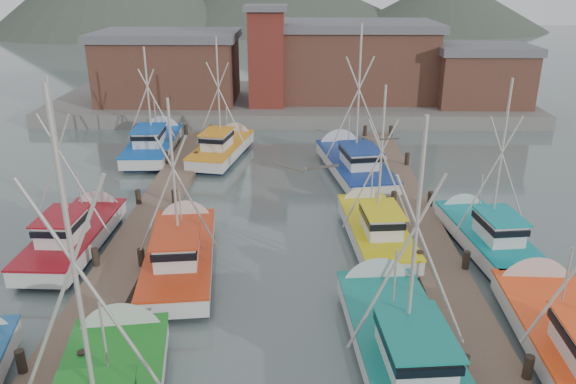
{
  "coord_description": "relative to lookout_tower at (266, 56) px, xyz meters",
  "views": [
    {
      "loc": [
        0.73,
        -16.43,
        12.3
      ],
      "look_at": [
        0.3,
        8.26,
        2.6
      ],
      "focal_mm": 35.0,
      "sensor_mm": 36.0,
      "label": 1
    }
  ],
  "objects": [
    {
      "name": "ground",
      "position": [
        2.0,
        -33.0,
        -5.55
      ],
      "size": [
        260.0,
        260.0,
        0.0
      ],
      "primitive_type": "plane",
      "color": "#536360",
      "rests_on": "ground"
    },
    {
      "name": "dock_left",
      "position": [
        -5.0,
        -28.96,
        -5.34
      ],
      "size": [
        2.3,
        46.0,
        1.5
      ],
      "color": "brown",
      "rests_on": "ground"
    },
    {
      "name": "dock_right",
      "position": [
        9.0,
        -28.96,
        -5.34
      ],
      "size": [
        2.3,
        46.0,
        1.5
      ],
      "color": "brown",
      "rests_on": "ground"
    },
    {
      "name": "quay",
      "position": [
        2.0,
        4.0,
        -4.95
      ],
      "size": [
        44.0,
        16.0,
        1.2
      ],
      "primitive_type": "cube",
      "color": "slate",
      "rests_on": "ground"
    },
    {
      "name": "shed_left",
      "position": [
        -9.0,
        2.0,
        -1.21
      ],
      "size": [
        12.72,
        8.48,
        6.2
      ],
      "color": "brown",
      "rests_on": "quay"
    },
    {
      "name": "shed_center",
      "position": [
        8.0,
        4.0,
        -0.86
      ],
      "size": [
        14.84,
        9.54,
        6.9
      ],
      "color": "brown",
      "rests_on": "quay"
    },
    {
      "name": "shed_right",
      "position": [
        19.0,
        1.0,
        -1.71
      ],
      "size": [
        8.48,
        6.36,
        5.2
      ],
      "color": "brown",
      "rests_on": "quay"
    },
    {
      "name": "lookout_tower",
      "position": [
        0.0,
        0.0,
        0.0
      ],
      "size": [
        3.6,
        3.6,
        8.5
      ],
      "color": "maroon",
      "rests_on": "quay"
    },
    {
      "name": "distant_hills",
      "position": [
        -10.76,
        89.59,
        -5.55
      ],
      "size": [
        175.0,
        140.0,
        42.0
      ],
      "color": "#40493D",
      "rests_on": "ground"
    },
    {
      "name": "boat_5",
      "position": [
        6.22,
        -33.52,
        -4.87
      ],
      "size": [
        3.88,
        9.96,
        9.54
      ],
      "rotation": [
        0.0,
        0.0,
        0.09
      ],
      "color": "#101E37",
      "rests_on": "ground"
    },
    {
      "name": "boat_7",
      "position": [
        12.01,
        -33.4,
        -4.87
      ],
      "size": [
        3.93,
        9.85,
        9.56
      ],
      "rotation": [
        0.0,
        0.0,
        -0.04
      ],
      "color": "#101E37",
      "rests_on": "ground"
    },
    {
      "name": "boat_8",
      "position": [
        -2.42,
        -27.19,
        -4.87
      ],
      "size": [
        3.8,
        9.26,
        8.5
      ],
      "rotation": [
        0.0,
        0.0,
        0.12
      ],
      "color": "#101E37",
      "rests_on": "ground"
    },
    {
      "name": "boat_9",
      "position": [
        6.48,
        -24.54,
        -4.87
      ],
      "size": [
        3.34,
        8.36,
        8.4
      ],
      "rotation": [
        0.0,
        0.0,
        0.09
      ],
      "color": "#101E37",
      "rests_on": "ground"
    },
    {
      "name": "boat_10",
      "position": [
        -7.73,
        -25.45,
        -4.87
      ],
      "size": [
        3.65,
        8.46,
        8.97
      ],
      "rotation": [
        0.0,
        0.0,
        -0.02
      ],
      "color": "#101E37",
      "rests_on": "ground"
    },
    {
      "name": "boat_11",
      "position": [
        11.62,
        -25.17,
        -4.87
      ],
      "size": [
        3.49,
        8.17,
        8.8
      ],
      "rotation": [
        0.0,
        0.0,
        0.12
      ],
      "color": "#101E37",
      "rests_on": "ground"
    },
    {
      "name": "boat_12",
      "position": [
        -2.49,
        -11.26,
        -4.87
      ],
      "size": [
        4.04,
        8.81,
        9.1
      ],
      "rotation": [
        0.0,
        0.0,
        -0.18
      ],
      "color": "#101E37",
      "rests_on": "ground"
    },
    {
      "name": "boat_13",
      "position": [
        6.32,
        -14.56,
        -4.86
      ],
      "size": [
        4.75,
        10.32,
        10.46
      ],
      "rotation": [
        0.0,
        0.0,
        0.18
      ],
      "color": "#101E37",
      "rests_on": "ground"
    },
    {
      "name": "boat_14",
      "position": [
        -7.66,
        -10.32,
        -4.87
      ],
      "size": [
        3.56,
        9.52,
        8.47
      ],
      "rotation": [
        0.0,
        0.0,
        0.05
      ],
      "color": "#101E37",
      "rests_on": "ground"
    },
    {
      "name": "gull_near",
      "position": [
        2.93,
        -37.0,
        2.47
      ],
      "size": [
        1.55,
        0.65,
        0.24
      ],
      "rotation": [
        0.0,
        0.0,
        -0.22
      ],
      "color": "gray",
      "rests_on": "ground"
    },
    {
      "name": "gull_far",
      "position": [
        5.73,
        -29.29,
        0.96
      ],
      "size": [
        1.5,
        0.66,
        0.24
      ],
      "rotation": [
        0.0,
        0.0,
        -0.56
      ],
      "color": "gray",
      "rests_on": "ground"
    }
  ]
}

